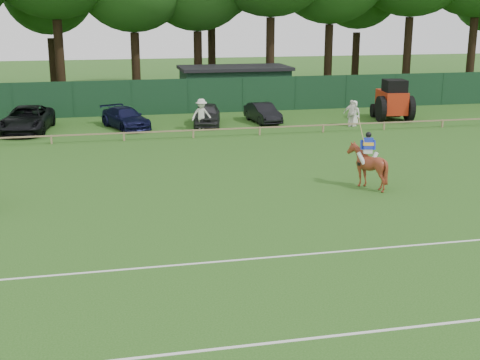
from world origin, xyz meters
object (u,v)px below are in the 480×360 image
object	(u,v)px
sedan_navy	(126,118)
estate_black	(263,113)
hatch_grey	(207,114)
tractor	(392,101)
spectator_left	(201,115)
spectator_mid	(351,113)
spectator_right	(354,113)
suv_black	(27,119)
utility_shed	(234,86)
horse_chestnut	(367,166)

from	to	relation	value
sedan_navy	estate_black	bearing A→B (deg)	-21.12
hatch_grey	tractor	xyz separation A→B (m)	(12.57, -0.74, 0.60)
estate_black	spectator_left	size ratio (longest dim) A/B	1.97
spectator_mid	spectator_right	distance (m)	0.35
spectator_mid	spectator_right	xyz separation A→B (m)	(0.29, 0.21, -0.04)
suv_black	estate_black	size ratio (longest dim) A/B	1.45
estate_black	utility_shed	world-z (taller)	utility_shed
tractor	estate_black	bearing A→B (deg)	-178.17
hatch_grey	spectator_mid	size ratio (longest dim) A/B	2.42
estate_black	utility_shed	size ratio (longest dim) A/B	0.46
sedan_navy	hatch_grey	world-z (taller)	hatch_grey
suv_black	estate_black	distance (m)	14.92
sedan_navy	spectator_mid	bearing A→B (deg)	-32.21
estate_black	tractor	size ratio (longest dim) A/B	1.10
horse_chestnut	spectator_left	xyz separation A→B (m)	(-4.71, 14.52, 0.04)
spectator_mid	utility_shed	xyz separation A→B (m)	(-5.42, 10.42, 0.69)
sedan_navy	spectator_left	xyz separation A→B (m)	(4.57, -1.75, 0.33)
spectator_mid	tractor	bearing A→B (deg)	29.63
tractor	hatch_grey	bearing A→B (deg)	-175.68
horse_chestnut	tractor	xyz separation A→B (m)	(8.51, 15.55, 0.36)
estate_black	spectator_mid	world-z (taller)	spectator_mid
horse_chestnut	spectator_mid	distance (m)	14.64
spectator_mid	tractor	size ratio (longest dim) A/B	0.48
suv_black	sedan_navy	world-z (taller)	suv_black
suv_black	hatch_grey	world-z (taller)	suv_black
hatch_grey	tractor	size ratio (longest dim) A/B	1.17
estate_black	spectator_mid	size ratio (longest dim) A/B	2.28
spectator_left	spectator_mid	world-z (taller)	spectator_left
spectator_right	horse_chestnut	bearing A→B (deg)	-70.68
hatch_grey	spectator_mid	world-z (taller)	spectator_mid
sedan_navy	spectator_mid	distance (m)	14.34
sedan_navy	spectator_left	bearing A→B (deg)	-43.25
sedan_navy	tractor	world-z (taller)	tractor
estate_black	spectator_mid	distance (m)	5.79
horse_chestnut	spectator_right	xyz separation A→B (m)	(5.14, 14.01, -0.12)
sedan_navy	tractor	size ratio (longest dim) A/B	1.27
estate_black	tractor	world-z (taller)	tractor
spectator_right	hatch_grey	bearing A→B (deg)	-154.47
sedan_navy	utility_shed	xyz separation A→B (m)	(8.71, 7.97, 0.89)
horse_chestnut	estate_black	world-z (taller)	horse_chestnut
horse_chestnut	hatch_grey	distance (m)	16.80
estate_black	spectator_mid	xyz separation A→B (m)	(5.14, -2.65, 0.21)
hatch_grey	spectator_right	distance (m)	9.48
horse_chestnut	spectator_mid	bearing A→B (deg)	-95.20
horse_chestnut	hatch_grey	size ratio (longest dim) A/B	0.46
horse_chestnut	spectator_left	distance (m)	15.26
utility_shed	estate_black	bearing A→B (deg)	-87.96
suv_black	hatch_grey	bearing A→B (deg)	6.22
hatch_grey	spectator_right	bearing A→B (deg)	-2.71
utility_shed	spectator_mid	bearing A→B (deg)	-62.54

